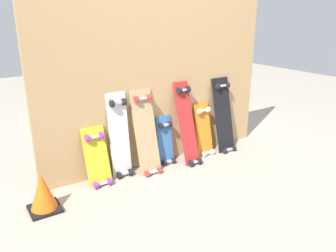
{
  "coord_description": "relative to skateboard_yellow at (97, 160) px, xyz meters",
  "views": [
    {
      "loc": [
        -1.75,
        -2.76,
        1.51
      ],
      "look_at": [
        0.0,
        -0.07,
        0.42
      ],
      "focal_mm": 36.47,
      "sensor_mm": 36.0,
      "label": 1
    }
  ],
  "objects": [
    {
      "name": "ground_plane",
      "position": [
        0.75,
        0.05,
        -0.23
      ],
      "size": [
        12.0,
        12.0,
        0.0
      ],
      "primitive_type": "plane",
      "color": "#A89E8E"
    },
    {
      "name": "plywood_wall_panel",
      "position": [
        0.75,
        0.12,
        0.62
      ],
      "size": [
        2.51,
        0.04,
        1.7
      ],
      "primitive_type": "cube",
      "color": "tan",
      "rests_on": "ground"
    },
    {
      "name": "skateboard_yellow",
      "position": [
        0.0,
        0.0,
        0.0
      ],
      "size": [
        0.21,
        0.23,
        0.58
      ],
      "color": "gold",
      "rests_on": "ground"
    },
    {
      "name": "skateboard_white",
      "position": [
        0.25,
        0.04,
        0.14
      ],
      "size": [
        0.19,
        0.17,
        0.86
      ],
      "color": "silver",
      "rests_on": "ground"
    },
    {
      "name": "skateboard_natural",
      "position": [
        0.5,
        -0.02,
        0.14
      ],
      "size": [
        0.22,
        0.28,
        0.87
      ],
      "color": "tan",
      "rests_on": "ground"
    },
    {
      "name": "skateboard_blue",
      "position": [
        0.76,
        0.04,
        -0.01
      ],
      "size": [
        0.17,
        0.16,
        0.56
      ],
      "color": "#386BAD",
      "rests_on": "ground"
    },
    {
      "name": "skateboard_red",
      "position": [
        0.97,
        -0.05,
        0.15
      ],
      "size": [
        0.17,
        0.33,
        0.89
      ],
      "color": "#B22626",
      "rests_on": "ground"
    },
    {
      "name": "skateboard_orange",
      "position": [
        1.24,
        0.02,
        0.02
      ],
      "size": [
        0.19,
        0.2,
        0.64
      ],
      "color": "orange",
      "rests_on": "ground"
    },
    {
      "name": "skateboard_black",
      "position": [
        1.5,
        -0.01,
        0.14
      ],
      "size": [
        0.22,
        0.26,
        0.88
      ],
      "color": "black",
      "rests_on": "ground"
    },
    {
      "name": "traffic_cone",
      "position": [
        -0.54,
        -0.19,
        -0.07
      ],
      "size": [
        0.24,
        0.24,
        0.32
      ],
      "color": "black",
      "rests_on": "ground"
    }
  ]
}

